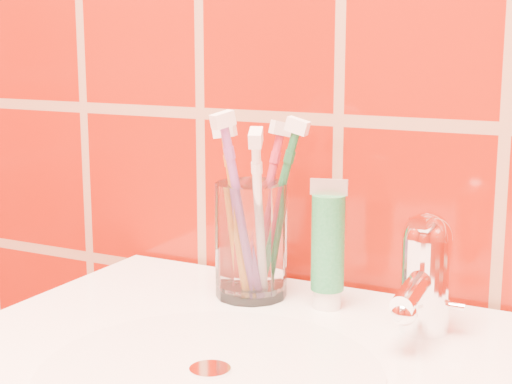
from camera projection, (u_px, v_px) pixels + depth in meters
The scene contains 8 objects.
glass_tumbler at pixel (251, 240), 0.86m from camera, with size 0.08×0.08×0.13m, color white.
toothpaste_tube at pixel (328, 248), 0.83m from camera, with size 0.04×0.04×0.14m.
faucet at pixel (425, 270), 0.76m from camera, with size 0.05×0.11×0.12m.
toothbrush_0 at pixel (258, 218), 0.83m from camera, with size 0.04×0.07×0.20m, color white, non-canonical shape.
toothbrush_1 at pixel (240, 210), 0.84m from camera, with size 0.04×0.06×0.21m, color #864696, non-canonical shape.
toothbrush_2 at pixel (237, 213), 0.85m from camera, with size 0.05×0.03×0.20m, color orange, non-canonical shape.
toothbrush_3 at pixel (276, 210), 0.86m from camera, with size 0.07×0.03×0.21m, color #1B6838, non-canonical shape.
toothbrush_4 at pixel (264, 209), 0.88m from camera, with size 0.05×0.06×0.20m, color #B8273F, non-canonical shape.
Camera 1 is at (0.32, 0.37, 1.13)m, focal length 55.00 mm.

